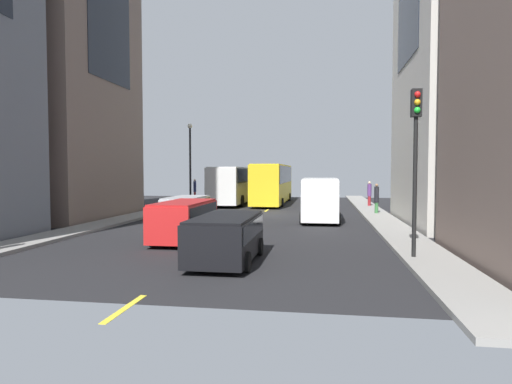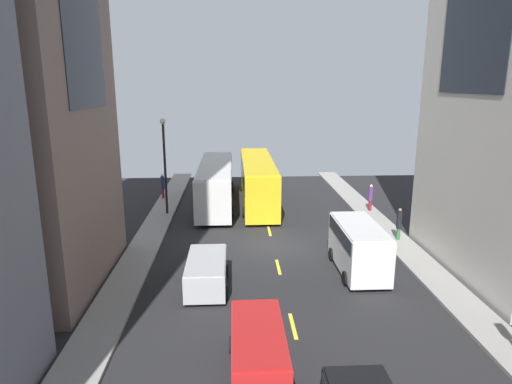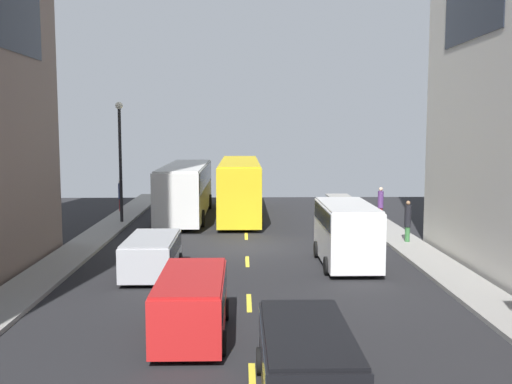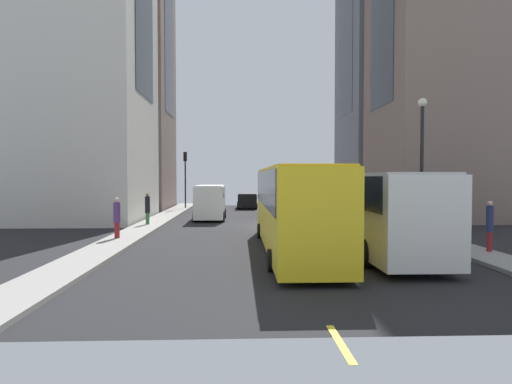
# 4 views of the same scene
# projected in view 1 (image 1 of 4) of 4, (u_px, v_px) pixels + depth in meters

# --- Properties ---
(ground_plane) EXTENTS (41.38, 41.38, 0.00)m
(ground_plane) POSITION_uv_depth(u_px,v_px,m) (261.00, 214.00, 30.17)
(ground_plane) COLOR black
(sidewalk_west) EXTENTS (1.84, 44.00, 0.15)m
(sidewalk_west) POSITION_uv_depth(u_px,v_px,m) (155.00, 212.00, 31.35)
(sidewalk_west) COLOR gray
(sidewalk_west) RESTS_ON ground
(sidewalk_east) EXTENTS (1.84, 44.00, 0.15)m
(sidewalk_east) POSITION_uv_depth(u_px,v_px,m) (376.00, 215.00, 28.97)
(sidewalk_east) COLOR gray
(sidewalk_east) RESTS_ON ground
(lane_stripe_0) EXTENTS (0.16, 2.00, 0.01)m
(lane_stripe_0) POSITION_uv_depth(u_px,v_px,m) (125.00, 308.00, 9.44)
(lane_stripe_0) COLOR yellow
(lane_stripe_0) RESTS_ON ground
(lane_stripe_1) EXTENTS (0.16, 2.00, 0.01)m
(lane_stripe_1) POSITION_uv_depth(u_px,v_px,m) (201.00, 256.00, 15.36)
(lane_stripe_1) COLOR yellow
(lane_stripe_1) RESTS_ON ground
(lane_stripe_2) EXTENTS (0.16, 2.00, 0.01)m
(lane_stripe_2) POSITION_uv_depth(u_px,v_px,m) (235.00, 232.00, 21.28)
(lane_stripe_2) COLOR yellow
(lane_stripe_2) RESTS_ON ground
(lane_stripe_3) EXTENTS (0.16, 2.00, 0.01)m
(lane_stripe_3) POSITION_uv_depth(u_px,v_px,m) (254.00, 219.00, 27.20)
(lane_stripe_3) COLOR yellow
(lane_stripe_3) RESTS_ON ground
(lane_stripe_4) EXTENTS (0.16, 2.00, 0.01)m
(lane_stripe_4) POSITION_uv_depth(u_px,v_px,m) (267.00, 210.00, 33.13)
(lane_stripe_4) COLOR yellow
(lane_stripe_4) RESTS_ON ground
(lane_stripe_5) EXTENTS (0.16, 2.00, 0.01)m
(lane_stripe_5) POSITION_uv_depth(u_px,v_px,m) (275.00, 204.00, 39.05)
(lane_stripe_5) COLOR yellow
(lane_stripe_5) RESTS_ON ground
(lane_stripe_6) EXTENTS (0.16, 2.00, 0.01)m
(lane_stripe_6) POSITION_uv_depth(u_px,v_px,m) (282.00, 200.00, 44.97)
(lane_stripe_6) COLOR yellow
(lane_stripe_6) RESTS_ON ground
(lane_stripe_7) EXTENTS (0.16, 2.00, 0.01)m
(lane_stripe_7) POSITION_uv_depth(u_px,v_px,m) (287.00, 197.00, 50.89)
(lane_stripe_7) COLOR yellow
(lane_stripe_7) RESTS_ON ground
(city_bus_white) EXTENTS (2.80, 12.78, 3.35)m
(city_bus_white) POSITION_uv_depth(u_px,v_px,m) (236.00, 182.00, 40.45)
(city_bus_white) COLOR silver
(city_bus_white) RESTS_ON ground
(streetcar_yellow) EXTENTS (2.70, 13.26, 3.59)m
(streetcar_yellow) POSITION_uv_depth(u_px,v_px,m) (273.00, 181.00, 40.34)
(streetcar_yellow) COLOR yellow
(streetcar_yellow) RESTS_ON ground
(delivery_van_white) EXTENTS (2.25, 5.07, 2.58)m
(delivery_van_white) POSITION_uv_depth(u_px,v_px,m) (320.00, 196.00, 25.72)
(delivery_van_white) COLOR white
(delivery_van_white) RESTS_ON ground
(car_red_0) EXTENTS (1.96, 4.40, 1.71)m
(car_red_0) POSITION_uv_depth(u_px,v_px,m) (184.00, 218.00, 18.47)
(car_red_0) COLOR red
(car_red_0) RESTS_ON ground
(car_black_1) EXTENTS (2.03, 4.30, 1.54)m
(car_black_1) POSITION_uv_depth(u_px,v_px,m) (226.00, 235.00, 14.23)
(car_black_1) COLOR black
(car_black_1) RESTS_ON ground
(car_silver_2) EXTENTS (2.04, 4.08, 1.50)m
(car_silver_2) POSITION_uv_depth(u_px,v_px,m) (186.00, 207.00, 25.47)
(car_silver_2) COLOR #B7BABF
(car_silver_2) RESTS_ON ground
(pedestrian_crossing_near) EXTENTS (0.34, 0.34, 2.02)m
(pedestrian_crossing_near) POSITION_uv_depth(u_px,v_px,m) (369.00, 193.00, 35.83)
(pedestrian_crossing_near) COLOR maroon
(pedestrian_crossing_near) RESTS_ON ground
(pedestrian_crossing_mid) EXTENTS (0.32, 0.32, 2.01)m
(pedestrian_crossing_mid) POSITION_uv_depth(u_px,v_px,m) (377.00, 197.00, 29.45)
(pedestrian_crossing_mid) COLOR #336B38
(pedestrian_crossing_mid) RESTS_ON ground
(pedestrian_walking_far) EXTENTS (0.28, 0.28, 2.07)m
(pedestrian_walking_far) POSITION_uv_depth(u_px,v_px,m) (195.00, 189.00, 42.89)
(pedestrian_walking_far) COLOR maroon
(pedestrian_walking_far) RESTS_ON ground
(traffic_light_near_corner) EXTENTS (0.32, 0.44, 5.53)m
(traffic_light_near_corner) POSITION_uv_depth(u_px,v_px,m) (416.00, 140.00, 14.23)
(traffic_light_near_corner) COLOR black
(traffic_light_near_corner) RESTS_ON ground
(streetlamp_near) EXTENTS (0.44, 0.44, 7.04)m
(streetlamp_near) POSITION_uv_depth(u_px,v_px,m) (190.00, 155.00, 38.13)
(streetlamp_near) COLOR black
(streetlamp_near) RESTS_ON ground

